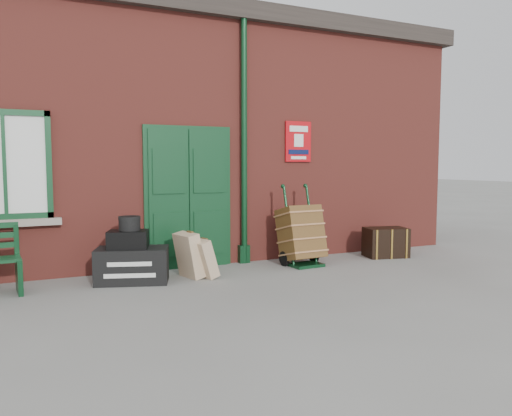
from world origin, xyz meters
TOP-DOWN VIEW (x-y plane):
  - ground at (0.00, 0.00)m, footprint 80.00×80.00m
  - station_building at (-0.00, 3.49)m, footprint 10.30×4.30m
  - houdini_trunk at (-1.33, 0.80)m, footprint 1.10×0.82m
  - strongbox at (-1.38, 0.80)m, footprint 0.64×0.54m
  - hatbox at (-1.35, 0.83)m, footprint 0.37×0.37m
  - suitcase_back at (-0.52, 0.75)m, footprint 0.40×0.52m
  - suitcase_front at (-0.34, 0.65)m, footprint 0.42×0.48m
  - porter_trolley at (1.43, 0.89)m, footprint 0.67×0.72m
  - dark_trunk at (3.18, 0.88)m, footprint 0.81×0.63m

SIDE VIEW (x-z plane):
  - ground at x=0.00m, z-range 0.00..0.00m
  - houdini_trunk at x=-1.33m, z-range 0.00..0.49m
  - dark_trunk at x=3.18m, z-range 0.00..0.52m
  - suitcase_front at x=-0.34m, z-range 0.00..0.58m
  - suitcase_back at x=-0.52m, z-range 0.00..0.67m
  - porter_trolley at x=1.43m, z-range -0.15..1.15m
  - strongbox at x=-1.38m, z-range 0.49..0.74m
  - hatbox at x=-1.35m, z-range 0.74..0.93m
  - station_building at x=0.00m, z-range -0.02..4.34m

